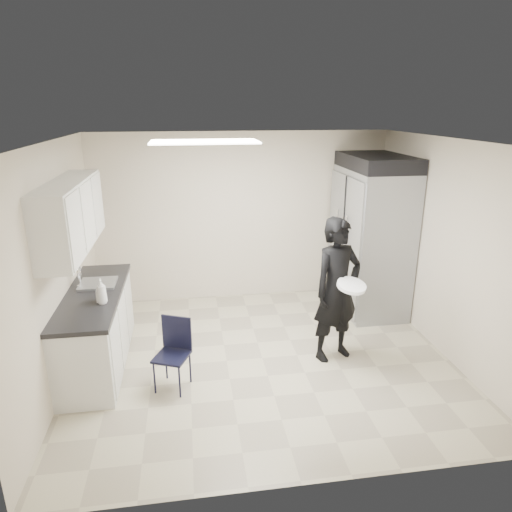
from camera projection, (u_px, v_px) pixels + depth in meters
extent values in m
plane|color=tan|center=(262.00, 358.00, 5.61)|extent=(4.50, 4.50, 0.00)
plane|color=white|center=(263.00, 141.00, 4.79)|extent=(4.50, 4.50, 0.00)
plane|color=#C1B39F|center=(242.00, 217.00, 7.07)|extent=(4.50, 0.00, 4.50)
plane|color=#C1B39F|center=(56.00, 268.00, 4.88)|extent=(0.00, 4.00, 4.00)
plane|color=#C1B39F|center=(446.00, 249.00, 5.52)|extent=(0.00, 4.00, 4.00)
cube|color=white|center=(204.00, 142.00, 5.09)|extent=(1.20, 0.60, 0.02)
cube|color=silver|center=(97.00, 330.00, 5.38)|extent=(0.60, 1.90, 0.86)
cube|color=black|center=(93.00, 295.00, 5.24)|extent=(0.64, 1.95, 0.05)
cube|color=gray|center=(98.00, 288.00, 5.48)|extent=(0.42, 0.40, 0.14)
cylinder|color=silver|center=(80.00, 277.00, 5.41)|extent=(0.02, 0.02, 0.24)
cube|color=silver|center=(71.00, 215.00, 4.93)|extent=(0.35, 1.80, 0.75)
cube|color=black|center=(88.00, 211.00, 6.06)|extent=(0.22, 0.30, 0.35)
cube|color=yellow|center=(60.00, 272.00, 5.00)|extent=(0.00, 0.12, 0.07)
cube|color=yellow|center=(65.00, 269.00, 5.20)|extent=(0.00, 0.12, 0.07)
cube|color=gray|center=(371.00, 241.00, 6.73)|extent=(0.80, 1.35, 2.10)
cube|color=black|center=(377.00, 162.00, 6.37)|extent=(0.80, 1.35, 0.20)
cube|color=black|center=(172.00, 357.00, 4.91)|extent=(0.45, 0.45, 0.77)
imported|color=black|center=(337.00, 290.00, 5.39)|extent=(0.75, 0.62, 1.76)
cylinder|color=white|center=(351.00, 286.00, 5.14)|extent=(0.42, 0.42, 0.04)
imported|color=white|center=(101.00, 291.00, 4.92)|extent=(0.12, 0.12, 0.28)
imported|color=silver|center=(101.00, 293.00, 4.98)|extent=(0.10, 0.10, 0.20)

